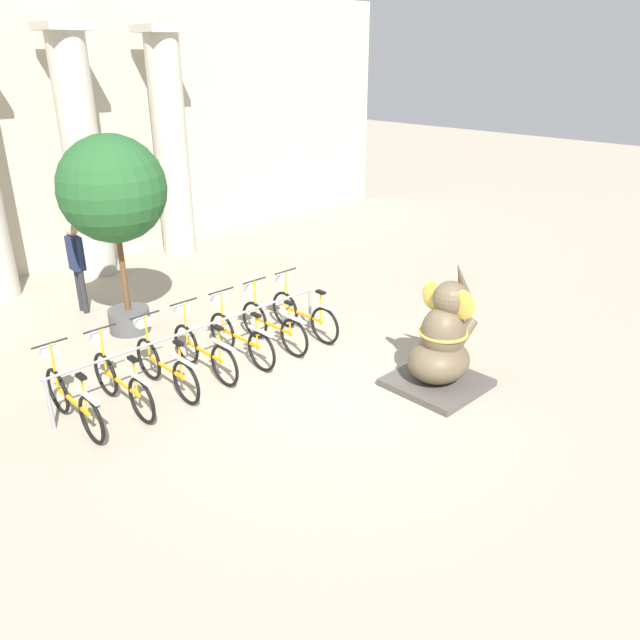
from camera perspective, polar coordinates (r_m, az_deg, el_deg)
The scene contains 15 objects.
ground_plane at distance 9.27m, azimuth 1.63°, elevation -6.60°, with size 60.00×60.00×0.00m, color #9E937F.
building_facade at distance 15.40m, azimuth -22.73°, elevation 15.59°, with size 20.00×0.20×6.00m.
column_middle at distance 14.53m, azimuth -20.92°, elevation 13.97°, with size 0.97×0.97×5.16m.
column_right at distance 15.51m, azimuth -13.50°, elevation 15.33°, with size 0.97×0.97×5.16m.
bike_rack at distance 9.74m, azimuth -11.01°, elevation -1.35°, with size 4.79×0.05×0.77m.
bicycle_0 at distance 8.92m, azimuth -21.76°, elevation -6.70°, with size 0.48×1.69×1.08m.
bicycle_1 at distance 9.14m, azimuth -17.74°, elevation -5.35°, with size 0.48×1.69×1.08m.
bicycle_2 at distance 9.42m, azimuth -14.01°, elevation -4.01°, with size 0.48×1.69×1.08m.
bicycle_3 at distance 9.77m, azimuth -10.66°, elevation -2.65°, with size 0.48×1.69×1.08m.
bicycle_4 at distance 10.12m, azimuth -7.37°, elevation -1.48°, with size 0.48×1.69×1.08m.
bicycle_5 at distance 10.52m, azimuth -4.39°, elevation -0.35°, with size 0.48×1.69×1.08m.
bicycle_6 at distance 10.94m, azimuth -1.59°, elevation 0.67°, with size 0.48×1.69×1.08m.
elephant_statue at distance 9.34m, azimuth 11.08°, elevation -2.31°, with size 1.28×1.28×1.91m.
person_pedestrian at distance 12.55m, azimuth -21.38°, elevation 5.18°, with size 0.23×0.47×1.74m.
potted_tree at distance 11.00m, azimuth -18.41°, elevation 10.85°, with size 1.77×1.77×3.44m.
Camera 1 is at (-5.78, -5.58, 4.63)m, focal length 35.00 mm.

